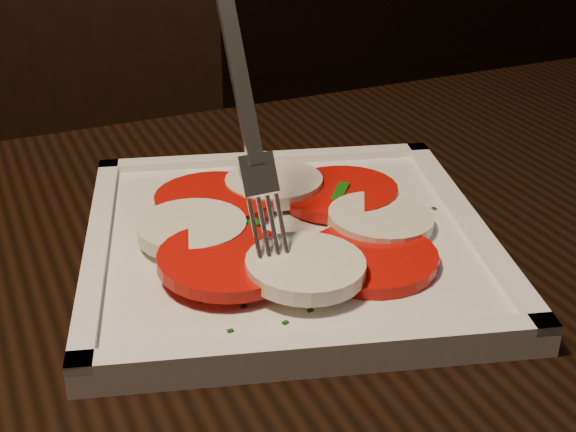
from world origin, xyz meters
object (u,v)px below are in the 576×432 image
table (425,432)px  fork (235,83)px  plate (288,245)px  chair (84,183)px

table → fork: bearing=134.3°
table → plate: plate is taller
fork → table: bearing=-51.2°
table → chair: 0.77m
table → plate: 0.16m
table → plate: bearing=124.2°
chair → fork: (0.06, -0.64, 0.34)m
chair → fork: fork is taller
fork → plate: bearing=-14.0°
chair → fork: size_ratio=5.01×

